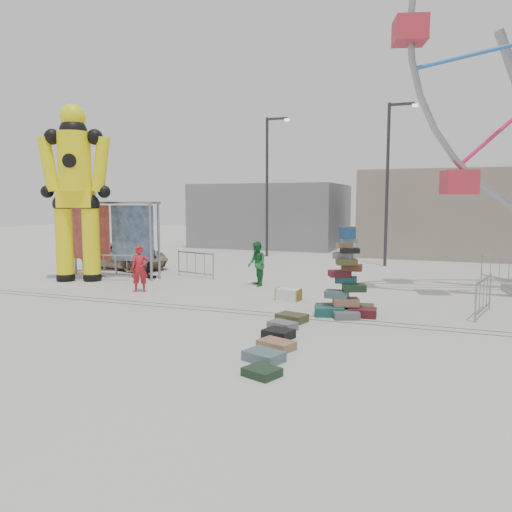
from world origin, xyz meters
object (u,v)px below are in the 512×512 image
at_px(crash_test_dummy, 76,186).
at_px(parked_suv, 125,256).
at_px(lamp_post_right, 389,176).
at_px(barricade_wheel_front, 483,297).
at_px(steamer_trunk, 288,294).
at_px(suitcase_tower, 345,290).
at_px(barricade_wheel_back, 499,269).
at_px(banner_scaffold, 110,221).
at_px(barricade_dummy_a, 94,262).
at_px(pedestrian_green, 257,264).
at_px(pedestrian_black, 150,257).
at_px(pedestrian_red, 140,269).
at_px(lamp_post_left, 269,180).
at_px(barricade_dummy_b, 115,267).
at_px(barricade_dummy_c, 196,265).

relative_size(crash_test_dummy, parked_suv, 1.62).
bearing_deg(lamp_post_right, barricade_wheel_front, -69.91).
bearing_deg(lamp_post_right, steamer_trunk, -102.07).
bearing_deg(suitcase_tower, parked_suv, 139.89).
bearing_deg(lamp_post_right, barricade_wheel_back, -37.28).
height_order(banner_scaffold, steamer_trunk, banner_scaffold).
distance_m(steamer_trunk, barricade_dummy_a, 10.14).
distance_m(barricade_dummy_a, pedestrian_green, 7.87).
bearing_deg(pedestrian_black, pedestrian_red, 147.91).
bearing_deg(suitcase_tower, barricade_wheel_front, 6.03).
relative_size(suitcase_tower, banner_scaffold, 0.57).
height_order(steamer_trunk, pedestrian_black, pedestrian_black).
bearing_deg(steamer_trunk, lamp_post_right, 85.82).
relative_size(lamp_post_left, barricade_dummy_b, 4.00).
relative_size(lamp_post_right, pedestrian_green, 4.67).
height_order(lamp_post_left, pedestrian_red, lamp_post_left).
distance_m(suitcase_tower, barricade_dummy_c, 8.73).
height_order(pedestrian_red, parked_suv, pedestrian_red).
xyz_separation_m(barricade_dummy_a, pedestrian_black, (3.01, -0.13, 0.35)).
distance_m(barricade_dummy_b, parked_suv, 3.75).
xyz_separation_m(lamp_post_right, barricade_dummy_b, (-9.96, -8.64, -3.93)).
distance_m(barricade_dummy_c, barricade_wheel_front, 11.57).
height_order(lamp_post_left, steamer_trunk, lamp_post_left).
relative_size(banner_scaffold, pedestrian_green, 2.62).
height_order(lamp_post_right, parked_suv, lamp_post_right).
height_order(lamp_post_right, crash_test_dummy, lamp_post_right).
xyz_separation_m(barricade_dummy_c, barricade_wheel_front, (11.02, -3.51, 0.00)).
bearing_deg(barricade_wheel_front, pedestrian_black, 93.11).
bearing_deg(steamer_trunk, barricade_wheel_back, 50.62).
height_order(pedestrian_green, pedestrian_black, pedestrian_black).
bearing_deg(pedestrian_red, crash_test_dummy, 131.20).
height_order(banner_scaffold, barricade_dummy_b, banner_scaffold).
height_order(crash_test_dummy, pedestrian_red, crash_test_dummy).
bearing_deg(banner_scaffold, steamer_trunk, -15.18).
height_order(suitcase_tower, pedestrian_black, suitcase_tower).
height_order(barricade_dummy_c, barricade_wheel_front, same).
distance_m(steamer_trunk, barricade_dummy_c, 6.15).
relative_size(banner_scaffold, parked_suv, 0.99).
relative_size(barricade_dummy_b, pedestrian_green, 1.17).
bearing_deg(lamp_post_right, suitcase_tower, -89.94).
height_order(banner_scaffold, barricade_dummy_a, banner_scaffold).
xyz_separation_m(barricade_dummy_a, pedestrian_green, (7.86, -0.28, 0.31)).
distance_m(barricade_wheel_front, pedestrian_red, 11.33).
xyz_separation_m(barricade_dummy_a, barricade_wheel_front, (15.68, -2.70, 0.00)).
xyz_separation_m(lamp_post_right, pedestrian_red, (-7.60, -10.42, -3.65)).
distance_m(barricade_wheel_front, pedestrian_green, 8.19).
relative_size(lamp_post_left, barricade_dummy_c, 4.00).
distance_m(lamp_post_left, barricade_dummy_c, 9.53).
xyz_separation_m(lamp_post_left, steamer_trunk, (4.86, -12.00, -4.30)).
relative_size(banner_scaffold, barricade_dummy_c, 2.24).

